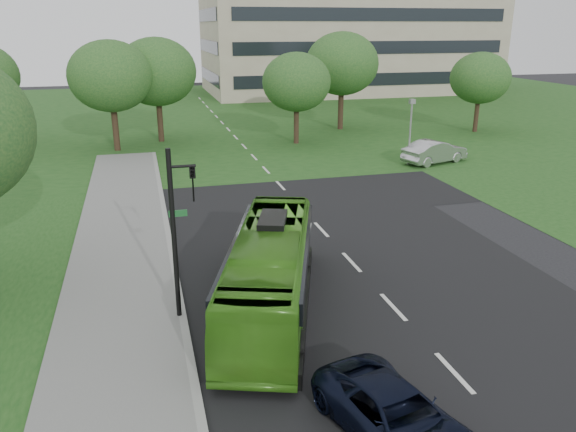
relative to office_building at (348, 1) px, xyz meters
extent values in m
plane|color=black|center=(-21.96, -61.96, -12.50)|extent=(160.00, 160.00, 0.00)
cube|color=black|center=(-21.96, -41.96, -12.49)|extent=(14.00, 120.00, 0.01)
cube|color=black|center=(-21.96, -47.96, -12.49)|extent=(80.00, 12.00, 0.01)
cube|color=silver|center=(-21.96, -46.96, -12.48)|extent=(0.15, 90.00, 0.01)
cube|color=gray|center=(-29.06, -66.96, -12.43)|extent=(0.25, 60.00, 0.15)
cube|color=slate|center=(-31.16, -66.96, -12.43)|extent=(4.00, 60.00, 0.14)
cube|color=#1D4C19|center=(-21.96, -16.96, -12.48)|extent=(120.00, 60.00, 0.01)
cube|color=tan|center=(0.04, 0.04, 0.00)|extent=(40.00, 20.00, 25.00)
cylinder|color=black|center=(-31.74, -34.86, -10.93)|extent=(0.47, 0.47, 3.14)
ellipsoid|color=#18491F|center=(-31.74, -34.86, -6.87)|extent=(6.23, 6.23, 5.29)
cylinder|color=black|center=(-28.25, -32.11, -10.94)|extent=(0.47, 0.47, 3.11)
ellipsoid|color=#18491F|center=(-28.25, -32.11, -6.83)|extent=(6.40, 6.40, 5.44)
cylinder|color=black|center=(-17.56, -35.78, -11.12)|extent=(0.41, 0.41, 2.75)
ellipsoid|color=#18491F|center=(-17.56, -35.78, -7.56)|extent=(5.47, 5.47, 4.65)
cylinder|color=black|center=(-11.79, -30.41, -10.86)|extent=(0.49, 0.49, 3.29)
ellipsoid|color=#18491F|center=(-11.79, -30.41, -6.57)|extent=(6.61, 6.61, 5.62)
cylinder|color=black|center=(-0.35, -34.83, -11.16)|extent=(0.40, 0.40, 2.68)
ellipsoid|color=#18491F|center=(-0.35, -34.83, -7.70)|extent=(5.28, 5.28, 4.49)
imported|color=#43901F|center=(-26.08, -62.98, -11.10)|extent=(5.47, 10.29, 2.80)
imported|color=#B7B6BB|center=(-10.01, -44.96, -11.69)|extent=(5.22, 3.14, 1.62)
imported|color=black|center=(-24.72, -69.96, -11.86)|extent=(3.18, 5.00, 1.28)
cylinder|color=black|center=(-29.16, -62.87, -9.63)|extent=(0.16, 0.16, 5.75)
cylinder|color=black|center=(-28.76, -62.87, -7.33)|extent=(0.80, 0.09, 0.09)
imported|color=black|center=(-28.47, -62.87, -7.90)|extent=(0.20, 0.24, 1.15)
cube|color=#195926|center=(-28.99, -62.87, -8.82)|extent=(0.57, 0.05, 0.21)
cylinder|color=gray|center=(-11.96, -44.83, -10.38)|extent=(0.13, 0.13, 4.24)
cube|color=gray|center=(-11.96, -44.83, -8.15)|extent=(0.47, 0.44, 0.32)
camera|label=1|loc=(-29.90, -79.76, -3.26)|focal=35.00mm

